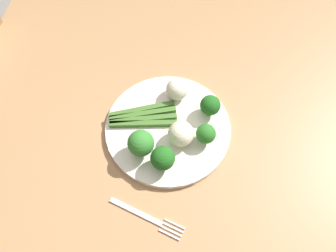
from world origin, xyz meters
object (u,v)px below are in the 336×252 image
(dining_table, at_px, (164,145))
(broccoli_outer_edge, at_px, (206,134))
(cauliflower_back, at_px, (177,89))
(broccoli_back_right, at_px, (210,105))
(fork, at_px, (147,217))
(plate, at_px, (168,129))
(asparagus_bundle, at_px, (143,117))
(cauliflower_front_left, at_px, (181,134))
(broccoli_near_center, at_px, (141,143))
(broccoli_front, at_px, (163,158))

(dining_table, bearing_deg, broccoli_outer_edge, 73.73)
(broccoli_outer_edge, distance_m, cauliflower_back, 0.13)
(broccoli_back_right, xyz_separation_m, fork, (0.26, -0.10, -0.05))
(plate, height_order, asparagus_bundle, asparagus_bundle)
(cauliflower_front_left, bearing_deg, broccoli_back_right, 145.05)
(asparagus_bundle, bearing_deg, cauliflower_front_left, -41.74)
(asparagus_bundle, xyz_separation_m, broccoli_near_center, (0.08, 0.01, 0.03))
(plate, height_order, cauliflower_front_left, cauliflower_front_left)
(fork, bearing_deg, cauliflower_front_left, 93.12)
(plate, distance_m, broccoli_outer_edge, 0.10)
(cauliflower_back, bearing_deg, plate, -4.97)
(broccoli_back_right, bearing_deg, broccoli_near_center, -48.11)
(asparagus_bundle, xyz_separation_m, cauliflower_back, (-0.07, 0.07, 0.02))
(dining_table, height_order, broccoli_front, broccoli_front)
(dining_table, xyz_separation_m, plate, (0.01, 0.01, 0.10))
(broccoli_front, height_order, cauliflower_front_left, broccoli_front)
(dining_table, distance_m, plate, 0.10)
(cauliflower_front_left, bearing_deg, fork, -13.73)
(plate, relative_size, broccoli_outer_edge, 5.34)
(fork, bearing_deg, broccoli_back_right, 85.84)
(broccoli_back_right, bearing_deg, broccoli_front, -30.04)
(broccoli_outer_edge, relative_size, cauliflower_back, 1.02)
(broccoli_back_right, bearing_deg, cauliflower_back, -114.66)
(broccoli_near_center, distance_m, cauliflower_back, 0.17)
(broccoli_outer_edge, height_order, broccoli_back_right, broccoli_back_right)
(plate, relative_size, broccoli_back_right, 5.02)
(dining_table, relative_size, plate, 4.93)
(asparagus_bundle, bearing_deg, broccoli_back_right, -3.38)
(dining_table, height_order, asparagus_bundle, asparagus_bundle)
(plate, xyz_separation_m, cauliflower_back, (-0.09, 0.01, 0.03))
(broccoli_outer_edge, relative_size, broccoli_front, 0.84)
(plate, relative_size, cauliflower_back, 5.45)
(broccoli_front, distance_m, cauliflower_back, 0.18)
(cauliflower_back, distance_m, fork, 0.30)
(broccoli_back_right, relative_size, broccoli_near_center, 0.81)
(cauliflower_front_left, bearing_deg, asparagus_bundle, -114.35)
(plate, distance_m, asparagus_bundle, 0.06)
(broccoli_outer_edge, xyz_separation_m, fork, (0.19, -0.10, -0.04))
(dining_table, xyz_separation_m, fork, (0.21, 0.00, 0.10))
(dining_table, height_order, broccoli_back_right, broccoli_back_right)
(dining_table, bearing_deg, asparagus_bundle, -98.01)
(cauliflower_back, bearing_deg, broccoli_back_right, 65.34)
(plate, height_order, fork, plate)
(dining_table, distance_m, cauliflower_front_left, 0.15)
(cauliflower_front_left, bearing_deg, cauliflower_back, -167.92)
(dining_table, distance_m, asparagus_bundle, 0.13)
(plate, bearing_deg, broccoli_back_right, 120.47)
(broccoli_front, bearing_deg, broccoli_outer_edge, 131.75)
(broccoli_back_right, distance_m, fork, 0.28)
(broccoli_front, bearing_deg, fork, -7.49)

